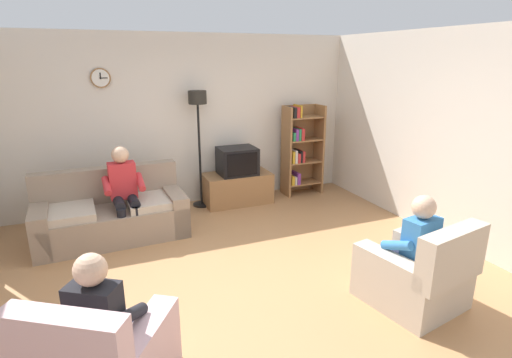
# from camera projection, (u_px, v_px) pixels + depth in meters

# --- Properties ---
(ground_plane) EXTENTS (12.00, 12.00, 0.00)m
(ground_plane) POSITION_uv_depth(u_px,v_px,m) (245.00, 275.00, 4.51)
(ground_plane) COLOR #B27F51
(back_wall_assembly) EXTENTS (6.20, 0.17, 2.70)m
(back_wall_assembly) POSITION_uv_depth(u_px,v_px,m) (185.00, 121.00, 6.47)
(back_wall_assembly) COLOR silver
(back_wall_assembly) RESTS_ON ground_plane
(right_wall) EXTENTS (0.12, 5.80, 2.70)m
(right_wall) POSITION_uv_depth(u_px,v_px,m) (452.00, 137.00, 5.16)
(right_wall) COLOR silver
(right_wall) RESTS_ON ground_plane
(couch) EXTENTS (1.93, 0.96, 0.90)m
(couch) POSITION_uv_depth(u_px,v_px,m) (112.00, 215.00, 5.39)
(couch) COLOR gray
(couch) RESTS_ON ground_plane
(tv_stand) EXTENTS (1.10, 0.56, 0.50)m
(tv_stand) POSITION_uv_depth(u_px,v_px,m) (237.00, 188.00, 6.70)
(tv_stand) COLOR olive
(tv_stand) RESTS_ON ground_plane
(tv) EXTENTS (0.60, 0.49, 0.44)m
(tv) POSITION_uv_depth(u_px,v_px,m) (237.00, 161.00, 6.54)
(tv) COLOR black
(tv) RESTS_ON tv_stand
(bookshelf) EXTENTS (0.68, 0.36, 1.57)m
(bookshelf) POSITION_uv_depth(u_px,v_px,m) (299.00, 149.00, 7.03)
(bookshelf) COLOR olive
(bookshelf) RESTS_ON ground_plane
(floor_lamp) EXTENTS (0.28, 0.28, 1.85)m
(floor_lamp) POSITION_uv_depth(u_px,v_px,m) (198.00, 117.00, 6.22)
(floor_lamp) COLOR black
(floor_lamp) RESTS_ON ground_plane
(armchair_near_bookshelf) EXTENTS (0.95, 1.01, 0.90)m
(armchair_near_bookshelf) POSITION_uv_depth(u_px,v_px,m) (415.00, 276.00, 3.92)
(armchair_near_bookshelf) COLOR #BCAD99
(armchair_near_bookshelf) RESTS_ON ground_plane
(person_on_couch) EXTENTS (0.52, 0.55, 1.24)m
(person_on_couch) POSITION_uv_depth(u_px,v_px,m) (124.00, 188.00, 5.24)
(person_on_couch) COLOR red
(person_on_couch) RESTS_ON ground_plane
(person_in_left_armchair) EXTENTS (0.61, 0.64, 1.12)m
(person_in_left_armchair) POSITION_uv_depth(u_px,v_px,m) (104.00, 315.00, 2.82)
(person_in_left_armchair) COLOR black
(person_in_left_armchair) RESTS_ON ground_plane
(person_in_right_armchair) EXTENTS (0.56, 0.58, 1.12)m
(person_in_right_armchair) POSITION_uv_depth(u_px,v_px,m) (411.00, 244.00, 3.90)
(person_in_right_armchair) COLOR #3372B2
(person_in_right_armchair) RESTS_ON ground_plane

